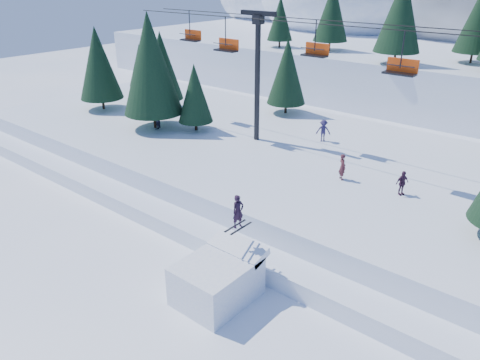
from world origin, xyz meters
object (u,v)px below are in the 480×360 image
Objects in this scene: chairlift at (381,74)px; banner_near at (343,311)px; jump_kicker at (218,278)px; banner_far at (454,337)px.

banner_near is (4.94, -12.78, -8.78)m from chairlift.
jump_kicker is 6.37m from banner_near.
jump_kicker is 11.31m from banner_far.
banner_far is at bearing -49.26° from chairlift.
banner_near is at bearing 24.04° from jump_kicker.
banner_far is (9.67, -11.22, -8.78)m from chairlift.
banner_far is at bearing 18.19° from banner_near.
banner_near is 1.01× the size of banner_far.
jump_kicker is 1.91× the size of banner_far.
chairlift is 17.22m from banner_far.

